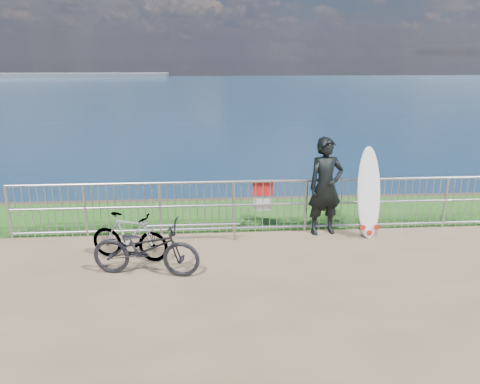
{
  "coord_description": "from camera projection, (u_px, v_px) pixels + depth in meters",
  "views": [
    {
      "loc": [
        -1.01,
        -7.51,
        3.61
      ],
      "look_at": [
        -0.4,
        1.2,
        1.0
      ],
      "focal_mm": 35.0,
      "sensor_mm": 36.0,
      "label": 1
    }
  ],
  "objects": [
    {
      "name": "bicycle_far",
      "position": [
        130.0,
        236.0,
        8.4
      ],
      "size": [
        1.53,
        0.83,
        0.88
      ],
      "primitive_type": "imported",
      "rotation": [
        0.0,
        0.0,
        1.27
      ],
      "color": "black",
      "rests_on": "ground"
    },
    {
      "name": "bicycle_near",
      "position": [
        146.0,
        248.0,
        7.8
      ],
      "size": [
        1.91,
        0.94,
        0.96
      ],
      "primitive_type": "imported",
      "rotation": [
        0.0,
        0.0,
        1.4
      ],
      "color": "black",
      "rests_on": "ground"
    },
    {
      "name": "surfboard",
      "position": [
        369.0,
        196.0,
        9.35
      ],
      "size": [
        0.51,
        0.46,
        1.85
      ],
      "color": "white",
      "rests_on": "ground"
    },
    {
      "name": "surfer",
      "position": [
        326.0,
        186.0,
        9.47
      ],
      "size": [
        0.81,
        0.6,
        2.01
      ],
      "primitive_type": "imported",
      "rotation": [
        0.0,
        0.0,
        0.18
      ],
      "color": "black",
      "rests_on": "ground"
    },
    {
      "name": "railing",
      "position": [
        259.0,
        206.0,
        9.64
      ],
      "size": [
        10.06,
        0.1,
        1.13
      ],
      "color": "#95989D",
      "rests_on": "ground"
    },
    {
      "name": "seascape",
      "position": [
        71.0,
        78.0,
        147.44
      ],
      "size": [
        260.0,
        260.0,
        5.0
      ],
      "color": "brown",
      "rests_on": "ground"
    },
    {
      "name": "bike_rack",
      "position": [
        194.0,
        227.0,
        9.21
      ],
      "size": [
        1.82,
        0.05,
        0.38
      ],
      "color": "#95989D",
      "rests_on": "ground"
    },
    {
      "name": "grass_strip",
      "position": [
        253.0,
        214.0,
        10.86
      ],
      "size": [
        120.0,
        120.0,
        0.0
      ],
      "primitive_type": "plane",
      "color": "#205517",
      "rests_on": "ground"
    }
  ]
}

